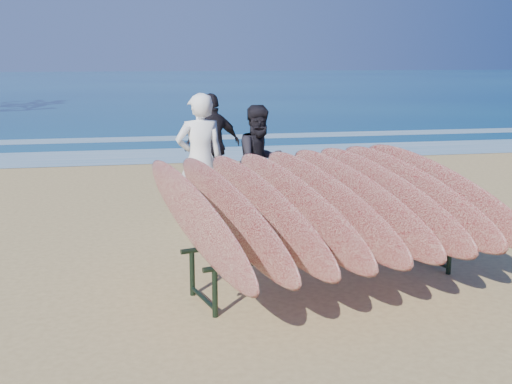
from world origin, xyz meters
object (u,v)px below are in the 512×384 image
Objects in this scene: surfboard_rack at (328,203)px; person_dark_b at (213,145)px; person_dark_a at (260,162)px; person_white at (200,160)px.

person_dark_b reaches higher than surfboard_rack.
person_dark_a is (-0.13, 3.14, -0.04)m from surfboard_rack.
person_white reaches higher than surfboard_rack.
person_white reaches higher than person_dark_a.
person_dark_a reaches higher than surfboard_rack.
person_dark_a is (0.97, 0.28, -0.11)m from person_white.
person_white is 1.12× the size of person_dark_a.
surfboard_rack is 2.16× the size of person_dark_a.
person_dark_b is (-0.65, 4.93, -0.00)m from surfboard_rack.
person_white is at bearing 173.34° from person_dark_a.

